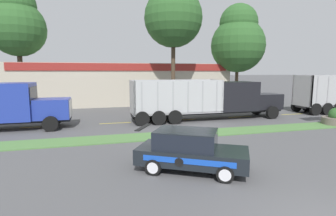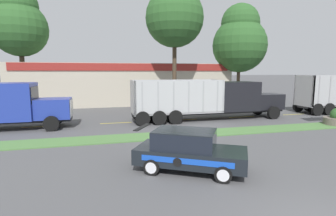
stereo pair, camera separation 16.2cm
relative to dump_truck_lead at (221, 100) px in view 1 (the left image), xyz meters
The scene contains 13 objects.
grass_verge 6.68m from the dump_truck_lead, 135.61° to the right, with size 120.00×1.91×0.06m, color #517F42.
centre_line_3 14.19m from the dump_truck_lead, behind, with size 2.40×0.14×0.01m, color yellow.
centre_line_4 8.85m from the dump_truck_lead, behind, with size 2.40×0.14×0.01m, color yellow.
centre_line_5 3.68m from the dump_truck_lead, behind, with size 2.40×0.14×0.01m, color yellow.
centre_line_6 2.67m from the dump_truck_lead, 11.13° to the left, with size 2.40×0.14×0.01m, color yellow.
centre_line_7 7.68m from the dump_truck_lead, ahead, with size 2.40×0.14×0.01m, color yellow.
dump_truck_lead is the anchor object (origin of this frame).
rally_car 12.17m from the dump_truck_lead, 122.39° to the right, with size 4.63×3.76×1.66m.
stone_planter 8.50m from the dump_truck_lead, 32.72° to the right, with size 1.91×1.91×1.29m.
store_building_backdrop 17.00m from the dump_truck_lead, 113.14° to the left, with size 25.24×12.10×4.89m.
tree_behind_left 13.16m from the dump_truck_lead, 54.36° to the left, with size 6.52×6.52×11.99m.
tree_behind_centre 10.97m from the dump_truck_lead, 107.93° to the left, with size 5.95×5.95×13.81m.
tree_behind_right 21.43m from the dump_truck_lead, 149.45° to the left, with size 5.49×5.49×12.31m.
Camera 1 is at (-5.35, -4.40, 3.90)m, focal length 28.00 mm.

